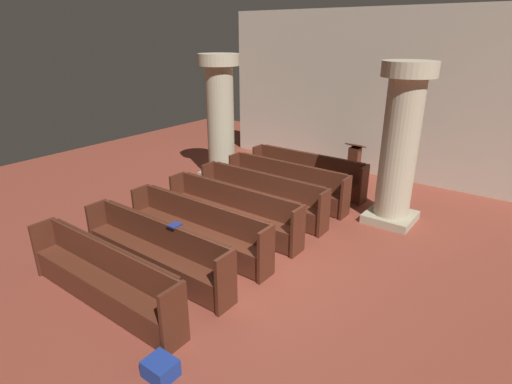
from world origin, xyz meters
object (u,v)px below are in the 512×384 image
Objects in this scene: pew_row_6 at (103,275)px; pillar_far_side at (220,116)px; pew_row_0 at (307,171)px; lectern at (354,165)px; pew_row_5 at (156,248)px; pew_row_2 at (262,194)px; pillar_aisle_side at (400,143)px; hymn_book at (175,225)px; pew_row_4 at (198,227)px; kneeler_box_blue at (161,369)px; pew_row_1 at (286,182)px; pew_row_3 at (233,209)px.

pillar_far_side reaches higher than pew_row_6.
lectern reaches higher than pew_row_0.
pew_row_5 is 1.00× the size of pew_row_6.
pillar_aisle_side is at bearing 30.13° from pew_row_2.
pillar_aisle_side is 3.11× the size of lectern.
pew_row_6 is 1.32m from hymn_book.
pew_row_4 is 0.99m from hymn_book.
pillar_aisle_side reaches higher than pew_row_6.
pew_row_2 is 4.05m from pew_row_6.
pew_row_2 is 3.45m from lectern.
pillar_aisle_side reaches higher than kneeler_box_blue.
kneeler_box_blue is at bearing -72.31° from pew_row_1.
pew_row_1 is (0.00, -1.01, 0.00)m from pew_row_0.
lectern reaches higher than pew_row_1.
pew_row_2 is 2.90m from hymn_book.
pew_row_0 is 2.96× the size of lectern.
pew_row_3 is at bearing 90.00° from pew_row_4.
pew_row_0 is 2.82m from pillar_aisle_side.
pew_row_5 is 0.95× the size of pillar_aisle_side.
kneeler_box_blue is at bearing -82.41° from lectern.
pillar_aisle_side is (2.46, -0.60, 1.26)m from pew_row_0.
lectern is at bearing 82.50° from pew_row_4.
pew_row_1 is 1.00× the size of pew_row_3.
lectern is at bearing 131.95° from pillar_aisle_side.
pew_row_0 is 1.00× the size of pew_row_3.
pew_row_2 is at bearing -101.90° from lectern.
pew_row_2 is 4.85m from kneeler_box_blue.
hymn_book reaches higher than kneeler_box_blue.
pillar_aisle_side is 1.00× the size of pillar_far_side.
lectern is (3.12, 1.96, -1.30)m from pillar_far_side.
pew_row_4 is at bearing -90.00° from pew_row_1.
pew_row_2 is 2.96× the size of lectern.
lectern is at bearing 84.53° from pew_row_6.
pew_row_3 is 0.95× the size of pillar_aisle_side.
pew_row_3 is at bearing 116.74° from kneeler_box_blue.
pew_row_5 is at bearing -90.00° from pew_row_0.
lectern is (0.71, 2.36, -0.04)m from pew_row_1.
pew_row_1 is 1.00× the size of pew_row_4.
pillar_far_side is at bearing -179.81° from pillar_aisle_side.
pew_row_1 is 2.02m from pew_row_3.
pew_row_1 is at bearing 90.00° from pew_row_3.
pew_row_3 is at bearing -135.24° from pillar_aisle_side.
pew_row_0 is 5.06m from pew_row_5.
hymn_book is (-0.40, -6.22, 0.50)m from lectern.
pillar_aisle_side is at bearing 83.27° from kneeler_box_blue.
pew_row_0 is 2.78m from pillar_far_side.
lectern is 6.25m from hymn_book.
hymn_book is (0.31, -2.85, 0.45)m from pew_row_2.
lectern is at bearing 83.67° from pew_row_5.
pew_row_5 is 15.62× the size of hymn_book.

